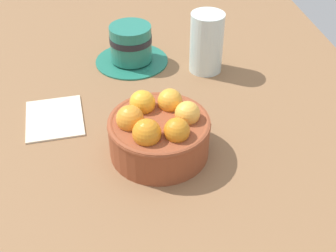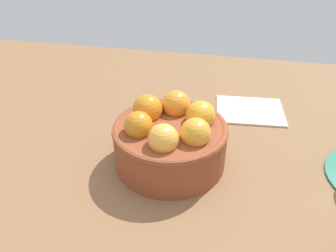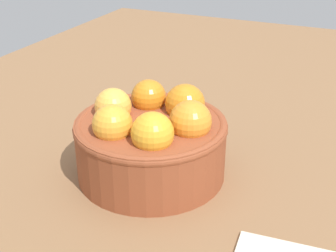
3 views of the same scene
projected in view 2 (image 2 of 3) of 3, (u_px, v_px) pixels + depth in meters
The scene contains 3 objects.
ground_plane at pixel (170, 173), 46.08cm from camera, with size 131.15×80.32×4.04cm, color brown.
terracotta_bowl at pixel (170, 138), 42.89cm from camera, with size 14.75×14.75×8.56cm.
folded_napkin at pixel (250, 110), 55.96cm from camera, with size 11.10×9.05×0.60cm, color beige.
Camera 2 is at (-6.85, 34.29, 28.69)cm, focal length 35.53 mm.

